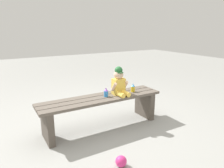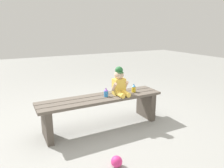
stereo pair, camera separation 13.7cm
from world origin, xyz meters
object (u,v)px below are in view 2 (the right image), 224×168
Objects in this scene: sippy_cup_left at (106,92)px; toy_ball at (117,162)px; child_figure at (120,83)px; park_bench at (102,106)px; sippy_cup_right at (134,88)px.

sippy_cup_left is 1.04× the size of toy_ball.
toy_ball is (-0.52, -0.87, -0.57)m from child_figure.
sippy_cup_left is at bearing 177.71° from child_figure.
sippy_cup_right reaches higher than park_bench.
park_bench is 0.21m from sippy_cup_left.
sippy_cup_right is at bearing 49.02° from toy_ball.
sippy_cup_left reaches higher than park_bench.
park_bench is 0.42m from child_figure.
sippy_cup_right is at bearing 0.00° from sippy_cup_left.
toy_ball is at bearing -120.77° from child_figure.
sippy_cup_left is (0.06, -0.01, 0.20)m from park_bench.
child_figure reaches higher than sippy_cup_right.
sippy_cup_right is (0.52, -0.01, 0.20)m from park_bench.
child_figure reaches higher than sippy_cup_left.
child_figure is 0.24m from sippy_cup_left.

